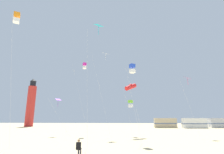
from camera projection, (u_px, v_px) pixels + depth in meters
The scene contains 14 objects.
kite_flyer_standing at pixel (79, 147), 13.08m from camera, with size 0.34×0.51×1.16m.
kite_diamond_cyan at pixel (97, 31), 20.22m from camera, with size 2.09×2.09×13.58m.
kite_tube_scarlet at pixel (131, 87), 28.55m from camera, with size 2.28×2.41×8.49m.
kite_box_blue at pixel (132, 69), 21.99m from camera, with size 1.63×1.25×9.43m.
kite_diamond_rainbow at pixel (187, 80), 27.66m from camera, with size 2.12×2.12×9.26m.
kite_diamond_white at pixel (105, 57), 29.48m from camera, with size 3.45×2.93×13.80m.
kite_diamond_violet at pixel (58, 101), 29.21m from camera, with size 3.20×3.11×6.01m.
kite_box_magenta at pixel (84, 66), 32.75m from camera, with size 3.42×2.30×12.96m.
kite_box_orange at pixel (17, 18), 18.89m from camera, with size 1.41×1.41×13.95m.
kite_box_lime at pixel (130, 104), 28.33m from camera, with size 2.25×2.49×5.62m.
lighthouse_distant at pixel (31, 104), 61.03m from camera, with size 2.80×2.80×16.80m.
rv_van_tan at pixel (165, 123), 51.95m from camera, with size 6.45×2.36×2.80m.
rv_van_white at pixel (194, 123), 49.46m from camera, with size 6.49×2.47×2.80m.
rv_van_silver at pixel (221, 123), 51.54m from camera, with size 6.46×2.40×2.80m.
Camera 1 is at (3.01, -6.97, 2.68)m, focal length 27.81 mm.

